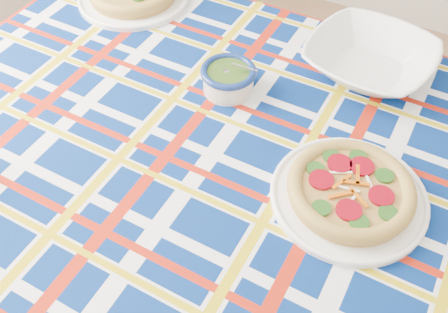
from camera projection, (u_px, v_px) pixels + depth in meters
The scene contains 5 objects.
dining_table at pixel (257, 176), 1.21m from camera, with size 1.79×1.12×0.84m.
tablecloth at pixel (258, 169), 1.19m from camera, with size 1.83×1.15×0.12m, color navy, non-canonical shape.
main_focaccia_plate at pixel (351, 189), 1.04m from camera, with size 0.34×0.34×0.07m, color #A77B3B, non-canonical shape.
pesto_bowl at pixel (228, 77), 1.26m from camera, with size 0.14×0.14×0.08m, color #1F390F, non-canonical shape.
serving_bowl at pixel (370, 60), 1.31m from camera, with size 0.33×0.33×0.08m, color white.
Camera 1 is at (-0.13, -0.75, 1.70)m, focal length 40.00 mm.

